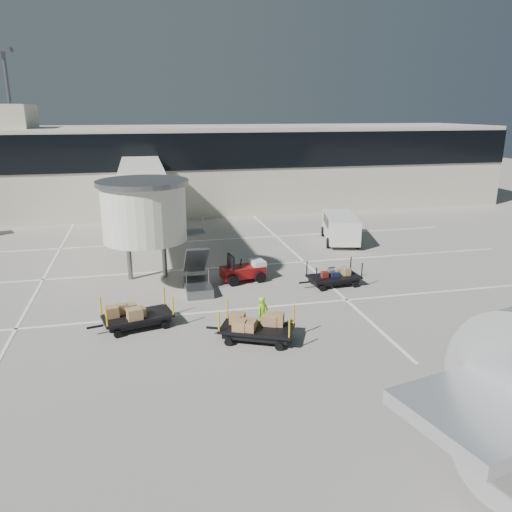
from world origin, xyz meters
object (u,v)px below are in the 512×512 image
at_px(ground_worker, 263,315).
at_px(minivan, 340,226).
at_px(suitcase_cart, 334,278).
at_px(baggage_tug, 244,271).
at_px(box_cart_far, 138,316).
at_px(box_cart_near, 257,327).

height_order(ground_worker, minivan, minivan).
xyz_separation_m(suitcase_cart, minivan, (4.12, 9.25, 0.71)).
xyz_separation_m(baggage_tug, box_cart_far, (-5.99, -5.31, -0.02)).
relative_size(suitcase_cart, minivan, 0.63).
bearing_deg(box_cart_near, box_cart_far, 177.97).
distance_m(suitcase_cart, box_cart_near, 8.15).
relative_size(box_cart_far, ground_worker, 2.30).
relative_size(suitcase_cart, ground_worker, 2.15).
relative_size(box_cart_far, minivan, 0.68).
bearing_deg(box_cart_near, ground_worker, 86.67).
bearing_deg(box_cart_far, ground_worker, -31.36).
xyz_separation_m(suitcase_cart, box_cart_near, (-5.75, -5.77, 0.12)).
bearing_deg(box_cart_far, box_cart_near, -40.36).
height_order(suitcase_cart, box_cart_far, box_cart_far).
distance_m(suitcase_cart, ground_worker, 7.31).
bearing_deg(suitcase_cart, ground_worker, -141.75).
distance_m(box_cart_near, box_cart_far, 5.58).
bearing_deg(ground_worker, baggage_tug, 52.00).
bearing_deg(box_cart_near, baggage_tug, 107.38).
bearing_deg(suitcase_cart, box_cart_far, -167.95).
bearing_deg(ground_worker, box_cart_far, 129.04).
bearing_deg(minivan, baggage_tug, -126.68).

